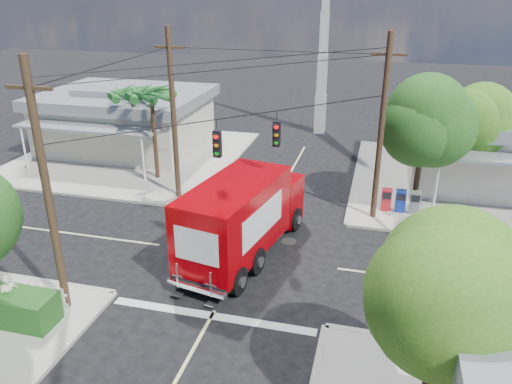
% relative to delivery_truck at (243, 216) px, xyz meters
% --- Properties ---
extents(ground, '(120.00, 120.00, 0.00)m').
position_rel_delivery_truck_xyz_m(ground, '(0.10, -0.21, -1.80)').
color(ground, black).
rests_on(ground, ground).
extents(sidewalk_ne, '(14.12, 14.12, 0.14)m').
position_rel_delivery_truck_xyz_m(sidewalk_ne, '(10.98, 10.67, -1.73)').
color(sidewalk_ne, '#A8A398').
rests_on(sidewalk_ne, ground).
extents(sidewalk_nw, '(14.12, 14.12, 0.14)m').
position_rel_delivery_truck_xyz_m(sidewalk_nw, '(-10.78, 10.67, -1.73)').
color(sidewalk_nw, '#A8A398').
rests_on(sidewalk_nw, ground).
extents(road_markings, '(32.00, 32.00, 0.01)m').
position_rel_delivery_truck_xyz_m(road_markings, '(0.10, -1.68, -1.80)').
color(road_markings, beige).
rests_on(road_markings, ground).
extents(building_ne, '(11.80, 10.20, 4.50)m').
position_rel_delivery_truck_xyz_m(building_ne, '(12.60, 11.75, 0.52)').
color(building_ne, silver).
rests_on(building_ne, sidewalk_ne).
extents(building_nw, '(10.80, 10.20, 4.30)m').
position_rel_delivery_truck_xyz_m(building_nw, '(-11.90, 12.25, 0.42)').
color(building_nw, beige).
rests_on(building_nw, sidewalk_nw).
extents(radio_tower, '(0.80, 0.80, 17.00)m').
position_rel_delivery_truck_xyz_m(radio_tower, '(0.60, 19.79, 3.84)').
color(radio_tower, silver).
rests_on(radio_tower, ground).
extents(tree_ne_front, '(4.21, 4.14, 6.66)m').
position_rel_delivery_truck_xyz_m(tree_ne_front, '(7.31, 6.55, 2.97)').
color(tree_ne_front, '#422D1C').
rests_on(tree_ne_front, sidewalk_ne).
extents(tree_ne_back, '(3.77, 3.66, 5.82)m').
position_rel_delivery_truck_xyz_m(tree_ne_back, '(9.91, 8.75, 2.39)').
color(tree_ne_back, '#422D1C').
rests_on(tree_ne_back, sidewalk_ne).
extents(tree_se, '(3.67, 3.54, 5.62)m').
position_rel_delivery_truck_xyz_m(tree_se, '(7.11, -7.45, 2.24)').
color(tree_se, '#422D1C').
rests_on(tree_se, sidewalk_se).
extents(palm_nw_front, '(3.01, 3.08, 5.59)m').
position_rel_delivery_truck_xyz_m(palm_nw_front, '(-7.40, 7.29, 3.24)').
color(palm_nw_front, '#422D1C').
rests_on(palm_nw_front, sidewalk_nw).
extents(palm_nw_back, '(3.01, 3.08, 5.19)m').
position_rel_delivery_truck_xyz_m(palm_nw_back, '(-9.40, 8.79, 2.87)').
color(palm_nw_back, '#422D1C').
rests_on(palm_nw_back, sidewalk_nw).
extents(utility_poles, '(12.00, 10.68, 9.00)m').
position_rel_delivery_truck_xyz_m(utility_poles, '(-1.48, 1.39, 2.87)').
color(utility_poles, '#473321').
rests_on(utility_poles, ground).
extents(vending_boxes, '(1.90, 0.50, 1.10)m').
position_rel_delivery_truck_xyz_m(vending_boxes, '(6.60, 5.99, -1.11)').
color(vending_boxes, red).
rests_on(vending_boxes, sidewalk_ne).
extents(delivery_truck, '(3.95, 8.49, 3.54)m').
position_rel_delivery_truck_xyz_m(delivery_truck, '(0.00, 0.00, 0.00)').
color(delivery_truck, black).
rests_on(delivery_truck, ground).
extents(pedestrian, '(0.69, 0.73, 1.67)m').
position_rel_delivery_truck_xyz_m(pedestrian, '(-6.49, -6.46, -0.83)').
color(pedestrian, beige).
rests_on(pedestrian, sidewalk_sw).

